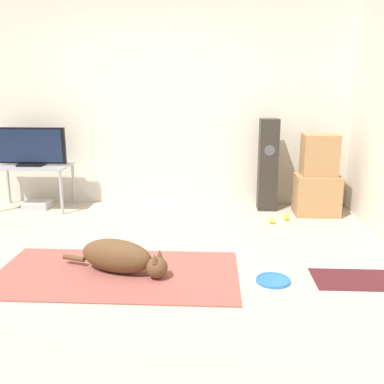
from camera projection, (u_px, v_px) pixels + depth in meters
ground_plane at (110, 265)px, 3.67m from camera, size 12.00×12.00×0.00m
wall_back at (145, 104)px, 5.40m from camera, size 8.00×0.06×2.55m
area_rug at (117, 274)px, 3.49m from camera, size 1.98×1.00×0.01m
dog at (121, 257)px, 3.47m from camera, size 0.93×0.40×0.28m
frisbee at (273, 280)px, 3.36m from camera, size 0.27×0.27×0.03m
cardboard_box_lower at (316, 195)px, 5.09m from camera, size 0.51×0.39×0.48m
cardboard_box_upper at (320, 155)px, 4.98m from camera, size 0.40×0.31×0.48m
floor_speaker at (268, 165)px, 5.23m from camera, size 0.23×0.23×1.12m
tv_stand at (32, 171)px, 5.28m from camera, size 0.92×0.52×0.55m
tv at (30, 147)px, 5.21m from camera, size 0.88×0.20×0.47m
tennis_ball_by_boxes at (286, 217)px, 4.90m from camera, size 0.07×0.07×0.07m
tennis_ball_near_speaker at (272, 221)px, 4.77m from camera, size 0.07×0.07×0.07m
game_console at (37, 205)px, 5.38m from camera, size 0.31×0.23×0.09m
door_mat at (361, 280)px, 3.39m from camera, size 0.75×0.41×0.01m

